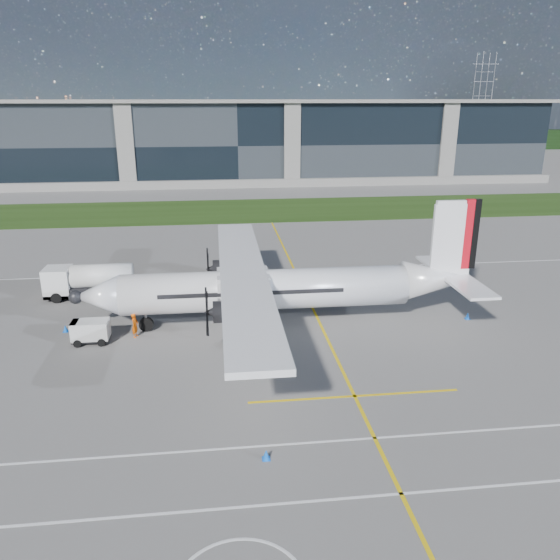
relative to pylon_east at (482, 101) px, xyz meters
The scene contains 17 objects.
ground 139.82m from the pylon_east, 127.69° to the right, with size 400.00×400.00×0.00m, color slate.
grass_strip 133.62m from the pylon_east, 129.81° to the right, with size 400.00×18.00×0.04m, color #1F3A0F.
terminal_building 110.37m from the pylon_east, 140.53° to the right, with size 120.00×20.00×15.00m, color black.
tree_line 86.42m from the pylon_east, behind, with size 400.00×6.00×6.00m, color black.
pylon_east is the anchor object (origin of this frame).
yellow_taxiway_centerline 162.94m from the pylon_east, 120.36° to the right, with size 0.20×70.00×0.01m, color yellow.
white_lane_line 185.33m from the pylon_east, 117.40° to the right, with size 90.00×0.15×0.01m, color white.
turboprop_aircraft 168.73m from the pylon_east, 120.29° to the right, with size 29.01×30.09×9.03m, color white, non-canonical shape.
fuel_tanker_truck 171.05m from the pylon_east, 126.14° to the right, with size 7.55×2.45×2.83m, color silver, non-canonical shape.
baggage_tug 177.25m from the pylon_east, 123.73° to the right, with size 2.61×1.56×1.56m, color silver, non-canonical shape.
ground_crew_person 175.19m from the pylon_east, 123.06° to the right, with size 0.81×0.58×1.99m, color #F25907.
safety_cone_nose_port 177.17m from the pylon_east, 124.14° to the right, with size 0.36×0.36×0.50m, color blue.
safety_cone_stbdwing 158.49m from the pylon_east, 123.91° to the right, with size 0.36×0.36×0.50m, color blue.
safety_cone_portwing 183.81m from the pylon_east, 118.51° to the right, with size 0.36×0.36×0.50m, color blue.
safety_cone_tail 162.90m from the pylon_east, 115.86° to the right, with size 0.36×0.36×0.50m, color blue.
safety_cone_nose_stbd 175.51m from the pylon_east, 124.19° to the right, with size 0.36×0.36×0.50m, color blue.
safety_cone_fwd 176.85m from the pylon_east, 124.71° to the right, with size 0.36×0.36×0.50m, color blue.
Camera 1 is at (-4.31, -32.24, 15.88)m, focal length 35.00 mm.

